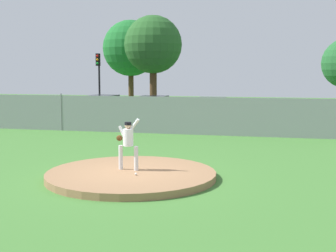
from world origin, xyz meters
TOP-DOWN VIEW (x-y plane):
  - ground_plane at (0.00, 6.00)m, footprint 80.00×80.00m
  - asphalt_strip at (0.00, 14.50)m, footprint 44.00×7.00m
  - pitchers_mound at (0.00, 0.00)m, footprint 5.17×5.17m
  - pitcher_youth at (-0.16, 0.21)m, footprint 0.78×0.32m
  - baseball at (0.29, -0.46)m, footprint 0.07×0.07m
  - chainlink_fence at (0.00, 10.00)m, footprint 36.27×0.07m
  - parked_car_navy at (0.31, 14.58)m, footprint 1.99×4.62m
  - parked_car_slate at (4.44, 14.51)m, footprint 1.89×4.62m
  - parked_car_burgundy at (-6.74, 14.54)m, footprint 2.07×4.67m
  - parked_car_charcoal at (-10.66, 14.98)m, footprint 2.06×4.87m
  - parked_car_teal at (-3.27, 14.43)m, footprint 1.89×4.57m
  - traffic_light_near at (-8.55, 18.80)m, footprint 0.28×0.46m
  - tree_broad_left at (-7.97, 24.73)m, footprint 4.76×4.76m
  - tree_broad_right at (-5.00, 21.07)m, footprint 4.41×4.41m

SIDE VIEW (x-z plane):
  - ground_plane at x=0.00m, z-range 0.00..0.00m
  - asphalt_strip at x=0.00m, z-range 0.00..0.01m
  - pitchers_mound at x=0.00m, z-range 0.00..0.21m
  - baseball at x=0.29m, z-range 0.21..0.28m
  - parked_car_charcoal at x=-10.66m, z-range -0.02..1.57m
  - parked_car_slate at x=4.44m, z-range -0.03..1.59m
  - parked_car_navy at x=0.31m, z-range -0.03..1.61m
  - parked_car_teal at x=-3.27m, z-range -0.04..1.67m
  - parked_car_burgundy at x=-6.74m, z-range -0.04..1.67m
  - chainlink_fence at x=0.00m, z-range -0.05..1.99m
  - pitcher_youth at x=-0.16m, z-range 0.32..1.94m
  - traffic_light_near at x=-8.55m, z-range 0.85..5.40m
  - tree_broad_left at x=-7.97m, z-range 1.39..8.99m
  - tree_broad_right at x=-5.00m, z-range 1.50..8.98m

